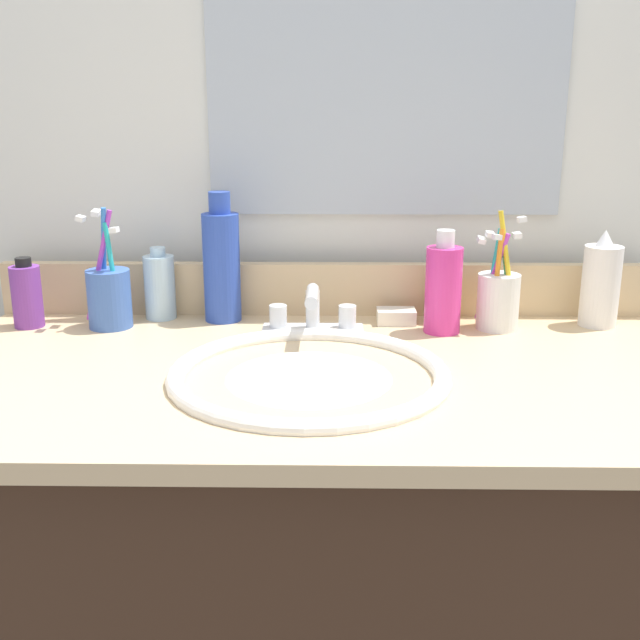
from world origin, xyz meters
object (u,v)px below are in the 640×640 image
(soap_bar, at_px, (396,316))
(bottle_shampoo_blue, at_px, (222,264))
(bottle_cream_purple, at_px, (27,295))
(cup_blue_plastic, at_px, (109,296))
(faucet, at_px, (313,319))
(bottle_lotion_white, at_px, (601,284))
(bottle_oil_amber, at_px, (444,296))
(bottle_soap_pink, at_px, (443,288))
(cup_white_ceramic, at_px, (498,297))
(bottle_gel_clear, at_px, (160,286))

(soap_bar, bearing_deg, bottle_shampoo_blue, 176.86)
(bottle_cream_purple, distance_m, cup_blue_plastic, 0.14)
(faucet, relative_size, bottle_lotion_white, 1.00)
(bottle_shampoo_blue, bearing_deg, bottle_cream_purple, -171.90)
(bottle_oil_amber, bearing_deg, faucet, -157.72)
(bottle_cream_purple, bearing_deg, faucet, -5.36)
(faucet, distance_m, bottle_soap_pink, 0.21)
(cup_blue_plastic, xyz_separation_m, soap_bar, (0.47, 0.03, -0.04))
(cup_white_ceramic, distance_m, soap_bar, 0.17)
(bottle_oil_amber, distance_m, cup_white_ceramic, 0.09)
(faucet, xyz_separation_m, soap_bar, (0.14, 0.07, -0.02))
(faucet, height_order, cup_blue_plastic, cup_blue_plastic)
(bottle_cream_purple, xyz_separation_m, soap_bar, (0.61, 0.03, -0.04))
(bottle_cream_purple, height_order, bottle_shampoo_blue, bottle_shampoo_blue)
(cup_blue_plastic, bearing_deg, bottle_lotion_white, 1.63)
(bottle_cream_purple, height_order, bottle_gel_clear, bottle_gel_clear)
(faucet, relative_size, soap_bar, 2.50)
(bottle_gel_clear, xyz_separation_m, bottle_lotion_white, (0.73, -0.03, 0.01))
(bottle_lotion_white, relative_size, soap_bar, 2.50)
(bottle_shampoo_blue, bearing_deg, bottle_oil_amber, 0.18)
(bottle_soap_pink, bearing_deg, bottle_lotion_white, 9.05)
(bottle_gel_clear, xyz_separation_m, cup_blue_plastic, (-0.07, -0.06, -0.00))
(faucet, height_order, bottle_gel_clear, bottle_gel_clear)
(bottle_shampoo_blue, distance_m, cup_white_ceramic, 0.46)
(bottle_cream_purple, bearing_deg, bottle_lotion_white, 1.36)
(cup_white_ceramic, bearing_deg, soap_bar, 170.17)
(bottle_cream_purple, height_order, cup_white_ceramic, cup_white_ceramic)
(bottle_oil_amber, bearing_deg, cup_white_ceramic, -29.36)
(bottle_gel_clear, height_order, bottle_lotion_white, bottle_lotion_white)
(bottle_oil_amber, xyz_separation_m, cup_white_ceramic, (0.08, -0.05, 0.01))
(faucet, height_order, bottle_shampoo_blue, bottle_shampoo_blue)
(bottle_cream_purple, distance_m, bottle_shampoo_blue, 0.32)
(bottle_oil_amber, bearing_deg, bottle_gel_clear, 178.92)
(bottle_shampoo_blue, bearing_deg, bottle_gel_clear, 174.58)
(bottle_oil_amber, bearing_deg, bottle_lotion_white, -5.39)
(bottle_shampoo_blue, bearing_deg, cup_white_ceramic, -5.54)
(bottle_cream_purple, relative_size, bottle_lotion_white, 0.72)
(bottle_cream_purple, height_order, soap_bar, bottle_cream_purple)
(bottle_cream_purple, xyz_separation_m, bottle_gel_clear, (0.21, 0.06, 0.00))
(bottle_gel_clear, relative_size, bottle_lotion_white, 0.77)
(cup_blue_plastic, bearing_deg, bottle_oil_amber, 4.81)
(soap_bar, bearing_deg, bottle_gel_clear, 176.24)
(bottle_lotion_white, relative_size, cup_blue_plastic, 0.81)
(faucet, bearing_deg, soap_bar, 27.79)
(cup_blue_plastic, height_order, cup_white_ceramic, cup_blue_plastic)
(cup_blue_plastic, bearing_deg, cup_white_ceramic, 0.12)
(bottle_shampoo_blue, bearing_deg, faucet, -29.94)
(bottle_soap_pink, relative_size, soap_bar, 2.59)
(bottle_lotion_white, distance_m, bottle_soap_pink, 0.27)
(bottle_lotion_white, bearing_deg, bottle_soap_pink, -170.95)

